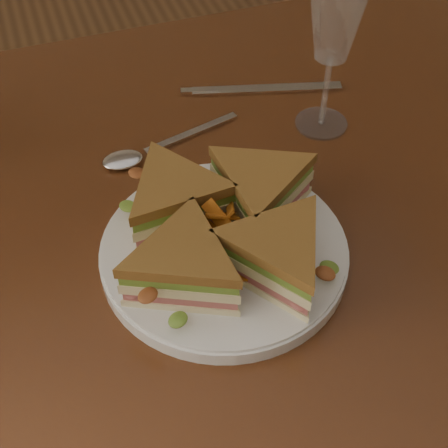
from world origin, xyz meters
name	(u,v)px	position (x,y,z in m)	size (l,w,h in m)	color
table	(205,266)	(0.00, 0.00, 0.65)	(1.20, 0.80, 0.75)	#381A0C
plate	(224,252)	(0.00, -0.07, 0.76)	(0.25, 0.25, 0.02)	white
sandwich_wedges	(224,228)	(0.00, -0.07, 0.80)	(0.28, 0.28, 0.06)	#F5E9B5
crisps_mound	(224,230)	(0.00, -0.07, 0.79)	(0.09, 0.09, 0.05)	#C56619
spoon	(140,154)	(-0.04, 0.11, 0.75)	(0.18, 0.06, 0.01)	silver
knife	(256,90)	(0.13, 0.19, 0.75)	(0.21, 0.07, 0.00)	silver
wine_glass	(336,20)	(0.19, 0.09, 0.89)	(0.07, 0.07, 0.20)	white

